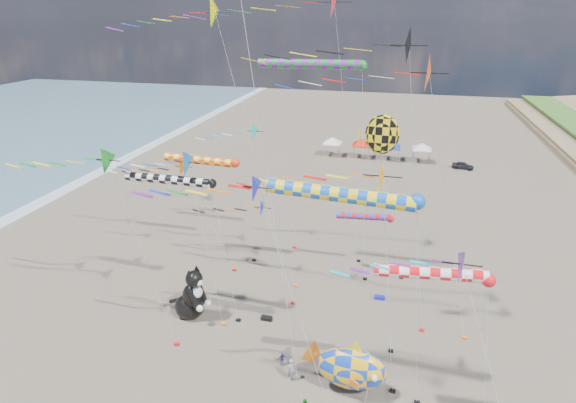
# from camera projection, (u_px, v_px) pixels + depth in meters

# --- Properties ---
(delta_kite_0) EXTENTS (13.49, 2.57, 22.61)m
(delta_kite_0) POSITION_uv_depth(u_px,v_px,m) (396.00, 49.00, 28.03)
(delta_kite_0) COLOR black
(delta_kite_0) RESTS_ON ground
(delta_kite_1) EXTENTS (9.33, 1.96, 13.31)m
(delta_kite_1) POSITION_uv_depth(u_px,v_px,m) (256.00, 136.00, 44.00)
(delta_kite_1) COLOR #1CCEC0
(delta_kite_1) RESTS_ON ground
(delta_kite_2) EXTENTS (13.48, 2.56, 21.14)m
(delta_kite_2) POSITION_uv_depth(u_px,v_px,m) (425.00, 74.00, 28.04)
(delta_kite_2) COLOR #E44A18
(delta_kite_2) RESTS_ON ground
(delta_kite_3) EXTENTS (11.33, 2.09, 15.07)m
(delta_kite_3) POSITION_uv_depth(u_px,v_px,m) (98.00, 169.00, 29.46)
(delta_kite_3) COLOR #199523
(delta_kite_3) RESTS_ON ground
(delta_kite_4) EXTENTS (12.60, 2.37, 24.45)m
(delta_kite_4) POSITION_uv_depth(u_px,v_px,m) (222.00, 15.00, 30.87)
(delta_kite_4) COLOR #DFEF07
(delta_kite_4) RESTS_ON ground
(delta_kite_5) EXTENTS (9.34, 1.92, 13.85)m
(delta_kite_5) POSITION_uv_depth(u_px,v_px,m) (472.00, 285.00, 18.88)
(delta_kite_5) COLOR #5D259B
(delta_kite_5) RESTS_ON ground
(delta_kite_6) EXTENTS (9.42, 1.81, 11.51)m
(delta_kite_6) POSITION_uv_depth(u_px,v_px,m) (185.00, 167.00, 40.56)
(delta_kite_6) COLOR #D75A01
(delta_kite_6) RESTS_ON ground
(delta_kite_7) EXTENTS (8.69, 2.15, 14.50)m
(delta_kite_7) POSITION_uv_depth(u_px,v_px,m) (176.00, 167.00, 31.53)
(delta_kite_7) COLOR blue
(delta_kite_7) RESTS_ON ground
(delta_kite_8) EXTENTS (10.11, 2.33, 16.27)m
(delta_kite_8) POSITION_uv_depth(u_px,v_px,m) (360.00, 177.00, 24.57)
(delta_kite_8) COLOR #FF990A
(delta_kite_8) RESTS_ON ground
(delta_kite_9) EXTENTS (16.83, 3.08, 25.57)m
(delta_kite_9) POSITION_uv_depth(u_px,v_px,m) (316.00, 4.00, 37.05)
(delta_kite_9) COLOR red
(delta_kite_9) RESTS_ON ground
(delta_kite_10) EXTENTS (11.22, 1.69, 15.84)m
(delta_kite_10) POSITION_uv_depth(u_px,v_px,m) (237.00, 202.00, 22.12)
(delta_kite_10) COLOR #1B23C8
(delta_kite_10) RESTS_ON ground
(delta_kite_12) EXTENTS (8.75, 1.83, 7.94)m
(delta_kite_12) POSITION_uv_depth(u_px,v_px,m) (261.00, 217.00, 39.18)
(delta_kite_12) COLOR #1619E0
(delta_kite_12) RESTS_ON ground
(windsock_0) EXTENTS (8.70, 0.73, 12.19)m
(windsock_0) POSITION_uv_depth(u_px,v_px,m) (172.00, 181.00, 32.95)
(windsock_0) COLOR black
(windsock_0) RESTS_ON ground
(windsock_1) EXTENTS (10.13, 0.79, 19.74)m
(windsock_1) POSITION_uv_depth(u_px,v_px,m) (314.00, 65.00, 35.83)
(windsock_1) COLOR #177F2F
(windsock_1) RESTS_ON ground
(windsock_2) EXTENTS (9.93, 0.91, 14.40)m
(windsock_2) POSITION_uv_depth(u_px,v_px,m) (348.00, 196.00, 24.53)
(windsock_2) COLOR blue
(windsock_2) RESTS_ON ground
(windsock_3) EXTENTS (7.36, 0.71, 11.14)m
(windsock_3) POSITION_uv_depth(u_px,v_px,m) (437.00, 275.00, 23.04)
(windsock_3) COLOR red
(windsock_3) RESTS_ON ground
(windsock_4) EXTENTS (6.58, 0.62, 6.31)m
(windsock_4) POSITION_uv_depth(u_px,v_px,m) (367.00, 217.00, 40.83)
(windsock_4) COLOR red
(windsock_4) RESTS_ON ground
(windsock_5) EXTENTS (8.71, 0.84, 10.67)m
(windsock_5) POSITION_uv_depth(u_px,v_px,m) (205.00, 161.00, 42.41)
(windsock_5) COLOR #FF3315
(windsock_5) RESTS_ON ground
(angelfish_kite) EXTENTS (3.74, 3.02, 17.12)m
(angelfish_kite) POSITION_uv_depth(u_px,v_px,m) (379.00, 136.00, 29.36)
(angelfish_kite) COLOR yellow
(angelfish_kite) RESTS_ON ground
(cat_inflatable) EXTENTS (4.04, 2.96, 4.91)m
(cat_inflatable) POSITION_uv_depth(u_px,v_px,m) (191.00, 291.00, 36.09)
(cat_inflatable) COLOR black
(cat_inflatable) RESTS_ON ground
(fish_inflatable) EXTENTS (6.17, 2.77, 4.42)m
(fish_inflatable) POSITION_uv_depth(u_px,v_px,m) (351.00, 368.00, 28.79)
(fish_inflatable) COLOR blue
(fish_inflatable) RESTS_ON ground
(person_adult) EXTENTS (0.76, 0.70, 1.75)m
(person_adult) POSITION_uv_depth(u_px,v_px,m) (292.00, 370.00, 30.30)
(person_adult) COLOR gray
(person_adult) RESTS_ON ground
(child_blue) EXTENTS (0.61, 0.51, 0.98)m
(child_blue) POSITION_uv_depth(u_px,v_px,m) (282.00, 359.00, 31.82)
(child_blue) COLOR #242B97
(child_blue) RESTS_ON ground
(kite_bag_0) EXTENTS (0.90, 0.44, 0.30)m
(kite_bag_0) POSITION_uv_depth(u_px,v_px,m) (267.00, 318.00, 36.58)
(kite_bag_0) COLOR black
(kite_bag_0) RESTS_ON ground
(kite_bag_1) EXTENTS (0.90, 0.44, 0.30)m
(kite_bag_1) POSITION_uv_depth(u_px,v_px,m) (380.00, 297.00, 39.25)
(kite_bag_1) COLOR #121ABB
(kite_bag_1) RESTS_ON ground
(tent_row) EXTENTS (19.20, 4.20, 3.80)m
(tent_row) POSITION_uv_depth(u_px,v_px,m) (377.00, 141.00, 75.68)
(tent_row) COLOR silver
(tent_row) RESTS_ON ground
(parked_car) EXTENTS (3.52, 1.99, 1.13)m
(parked_car) POSITION_uv_depth(u_px,v_px,m) (463.00, 166.00, 71.76)
(parked_car) COLOR #26262D
(parked_car) RESTS_ON ground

